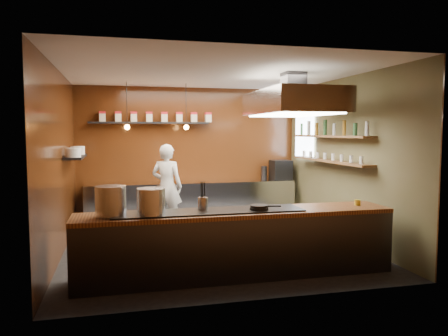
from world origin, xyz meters
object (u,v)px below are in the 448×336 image
object	(u,v)px
stockpot_small	(151,201)
espresso_machine	(281,170)
stockpot_large	(111,201)
chef	(167,187)
extractor_hood	(293,102)

from	to	relation	value
stockpot_small	espresso_machine	bearing A→B (deg)	49.99
stockpot_large	chef	distance (m)	3.42
espresso_machine	chef	size ratio (longest dim) A/B	0.25
chef	stockpot_large	bearing A→B (deg)	96.45
extractor_hood	chef	world-z (taller)	extractor_hood
extractor_hood	stockpot_large	distance (m)	3.51
stockpot_small	chef	distance (m)	3.35
stockpot_large	chef	bearing A→B (deg)	71.80
extractor_hood	stockpot_small	distance (m)	3.13
espresso_machine	stockpot_large	bearing A→B (deg)	-135.25
extractor_hood	stockpot_small	world-z (taller)	extractor_hood
chef	extractor_hood	bearing A→B (deg)	158.44
stockpot_large	stockpot_small	distance (m)	0.51
stockpot_large	stockpot_small	world-z (taller)	stockpot_large
extractor_hood	chef	bearing A→B (deg)	133.79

